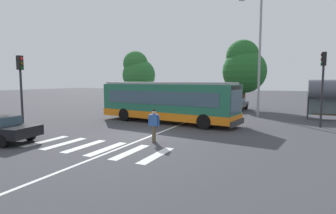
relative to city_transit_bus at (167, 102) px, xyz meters
name	(u,v)px	position (x,y,z in m)	size (l,w,h in m)	color
ground_plane	(144,136)	(0.98, -5.29, -1.59)	(160.00, 160.00, 0.00)	#3D3D42
city_transit_bus	(167,102)	(0.00, 0.00, 0.00)	(11.21, 4.06, 3.06)	black
pedestrian_crossing_street	(154,124)	(2.17, -6.34, -0.62)	(0.56, 0.37, 1.72)	brown
parked_car_white	(170,101)	(-4.78, 11.20, -0.82)	(2.19, 4.64, 1.35)	black
parked_car_blue	(188,102)	(-2.20, 10.56, -0.82)	(1.99, 4.56, 1.35)	black
parked_car_red	(211,102)	(0.40, 10.99, -0.82)	(1.99, 4.56, 1.35)	black
parked_car_charcoal	(236,103)	(3.13, 10.67, -0.82)	(2.13, 4.61, 1.35)	black
traffic_light_near_corner	(21,80)	(-7.28, -6.64, 1.60)	(0.33, 0.32, 4.76)	#28282B
traffic_light_far_corner	(323,78)	(10.41, 2.30, 1.79)	(0.33, 0.32, 5.06)	#28282B
bus_stop_shelter	(334,90)	(11.60, 6.49, 0.83)	(3.69, 1.54, 3.25)	#28282B
twin_arm_street_lamp	(260,45)	(5.91, 6.25, 4.67)	(3.81, 0.32, 10.45)	#939399
background_tree_left	(138,72)	(-8.57, 10.05, 2.67)	(3.96, 3.96, 6.73)	brown
background_tree_right	(244,67)	(3.69, 11.95, 3.08)	(4.72, 4.72, 7.61)	brown
crosswalk_painted_stripes	(95,147)	(0.17, -8.52, -1.58)	(6.97, 2.78, 0.01)	silver
lane_center_line	(164,131)	(1.30, -3.29, -1.58)	(0.16, 24.00, 0.01)	silver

